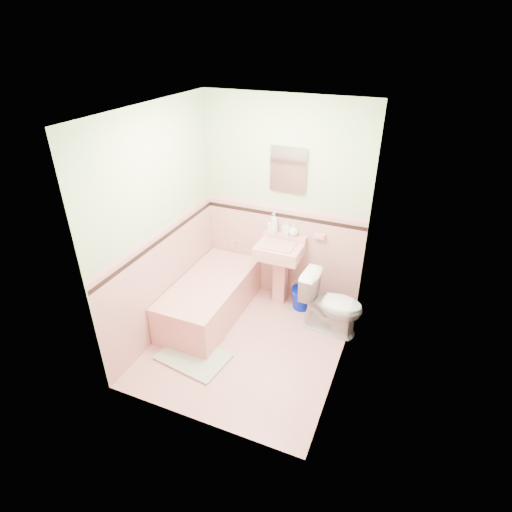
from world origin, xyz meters
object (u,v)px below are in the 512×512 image
at_px(soap_bottle_left, 274,223).
at_px(bucket, 302,298).
at_px(medicine_cabinet, 288,169).
at_px(shoe, 187,347).
at_px(sink, 279,275).
at_px(soap_bottle_right, 293,230).
at_px(soap_bottle_mid, 286,228).
at_px(toilet, 332,304).
at_px(bathtub, 210,299).

height_order(soap_bottle_left, bucket, soap_bottle_left).
distance_m(medicine_cabinet, shoe, 2.26).
distance_m(sink, soap_bottle_right, 0.59).
bearing_deg(shoe, medicine_cabinet, 57.59).
bearing_deg(sink, medicine_cabinet, 90.00).
bearing_deg(soap_bottle_mid, toilet, -30.94).
bearing_deg(bucket, medicine_cabinet, 149.84).
distance_m(medicine_cabinet, soap_bottle_right, 0.73).
xyz_separation_m(bathtub, soap_bottle_left, (0.54, 0.71, 0.81)).
distance_m(soap_bottle_left, soap_bottle_right, 0.25).
relative_size(soap_bottle_mid, soap_bottle_right, 1.12).
bearing_deg(sink, soap_bottle_right, 59.96).
xyz_separation_m(sink, bucket, (0.30, 0.03, -0.29)).
bearing_deg(medicine_cabinet, bathtub, -132.58).
bearing_deg(sink, soap_bottle_left, 128.50).
height_order(soap_bottle_left, shoe, soap_bottle_left).
xyz_separation_m(medicine_cabinet, toilet, (0.73, -0.46, -1.34)).
height_order(toilet, bucket, toilet).
bearing_deg(soap_bottle_right, soap_bottle_left, 180.00).
relative_size(sink, soap_bottle_right, 5.46).
bearing_deg(toilet, sink, 75.10).
bearing_deg(shoe, bathtub, 86.46).
bearing_deg(soap_bottle_right, bathtub, -137.84).
relative_size(soap_bottle_right, bucket, 0.57).
xyz_separation_m(soap_bottle_right, bucket, (0.20, -0.15, -0.84)).
bearing_deg(soap_bottle_left, bucket, -18.16).
bearing_deg(toilet, bucket, 60.33).
bearing_deg(soap_bottle_left, sink, -51.50).
bearing_deg(medicine_cabinet, soap_bottle_left, -168.17).
bearing_deg(toilet, soap_bottle_mid, 62.88).
distance_m(soap_bottle_mid, shoe, 1.79).
bearing_deg(toilet, medicine_cabinet, 61.69).
bearing_deg(toilet, soap_bottle_right, 59.42).
distance_m(medicine_cabinet, soap_bottle_left, 0.69).
relative_size(bathtub, sink, 1.78).
bearing_deg(soap_bottle_right, medicine_cabinet, 163.92).
relative_size(bathtub, medicine_cabinet, 3.15).
distance_m(medicine_cabinet, bucket, 1.60).
height_order(soap_bottle_mid, soap_bottle_right, soap_bottle_mid).
distance_m(bathtub, soap_bottle_mid, 1.25).
bearing_deg(shoe, toilet, 26.70).
bearing_deg(bathtub, medicine_cabinet, 47.42).
xyz_separation_m(soap_bottle_mid, soap_bottle_right, (0.09, 0.00, -0.01)).
height_order(soap_bottle_mid, bucket, soap_bottle_mid).
height_order(soap_bottle_right, shoe, soap_bottle_right).
xyz_separation_m(sink, soap_bottle_right, (0.10, 0.18, 0.56)).
xyz_separation_m(bathtub, shoe, (0.07, -0.68, -0.17)).
bearing_deg(bucket, bathtub, -150.21).
xyz_separation_m(soap_bottle_mid, bucket, (0.29, -0.15, -0.85)).
distance_m(soap_bottle_right, bucket, 0.88).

